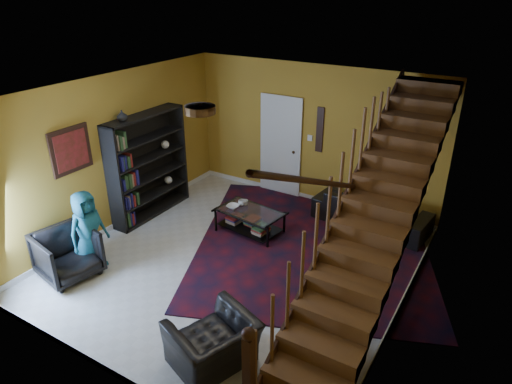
# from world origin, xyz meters

# --- Properties ---
(floor) EXTENTS (5.50, 5.50, 0.00)m
(floor) POSITION_xyz_m (0.00, 0.00, 0.00)
(floor) COLOR beige
(floor) RESTS_ON ground
(room) EXTENTS (5.50, 5.50, 5.50)m
(room) POSITION_xyz_m (-1.33, 1.33, 0.05)
(room) COLOR #A47824
(room) RESTS_ON ground
(staircase) EXTENTS (0.95, 5.02, 3.18)m
(staircase) POSITION_xyz_m (2.12, -0.00, 1.40)
(staircase) COLOR brown
(staircase) RESTS_ON floor
(bookshelf) EXTENTS (0.35, 1.80, 2.00)m
(bookshelf) POSITION_xyz_m (-2.40, 0.60, 0.96)
(bookshelf) COLOR black
(bookshelf) RESTS_ON floor
(door) EXTENTS (0.82, 0.05, 2.05)m
(door) POSITION_xyz_m (-0.70, 2.73, 1.02)
(door) COLOR silver
(door) RESTS_ON floor
(framed_picture) EXTENTS (0.04, 0.74, 0.74)m
(framed_picture) POSITION_xyz_m (-2.57, -0.90, 1.75)
(framed_picture) COLOR maroon
(framed_picture) RESTS_ON room
(wall_hanging) EXTENTS (0.14, 0.03, 0.90)m
(wall_hanging) POSITION_xyz_m (0.15, 2.73, 1.55)
(wall_hanging) COLOR black
(wall_hanging) RESTS_ON room
(ceiling_fixture) EXTENTS (0.40, 0.40, 0.10)m
(ceiling_fixture) POSITION_xyz_m (0.00, -0.80, 2.74)
(ceiling_fixture) COLOR #3F2814
(ceiling_fixture) RESTS_ON room
(rug) EXTENTS (5.25, 5.56, 0.02)m
(rug) POSITION_xyz_m (0.81, 1.15, 0.01)
(rug) COLOR #460C15
(rug) RESTS_ON floor
(sofa) EXTENTS (2.19, 1.05, 0.62)m
(sofa) POSITION_xyz_m (1.46, 2.30, 0.31)
(sofa) COLOR black
(sofa) RESTS_ON floor
(armchair_left) EXTENTS (0.99, 0.97, 0.77)m
(armchair_left) POSITION_xyz_m (-2.05, -1.66, 0.38)
(armchair_left) COLOR black
(armchair_left) RESTS_ON floor
(armchair_right) EXTENTS (1.11, 1.18, 0.62)m
(armchair_right) POSITION_xyz_m (0.93, -1.97, 0.31)
(armchair_right) COLOR black
(armchair_right) RESTS_ON floor
(person_adult_a) EXTENTS (0.54, 0.38, 1.40)m
(person_adult_a) POSITION_xyz_m (1.13, 2.35, 0.25)
(person_adult_a) COLOR black
(person_adult_a) RESTS_ON sofa
(person_adult_b) EXTENTS (0.64, 0.51, 1.24)m
(person_adult_b) POSITION_xyz_m (1.50, 2.35, 0.17)
(person_adult_b) COLOR black
(person_adult_b) RESTS_ON sofa
(person_child) EXTENTS (0.45, 0.67, 1.33)m
(person_child) POSITION_xyz_m (-1.95, -1.31, 0.66)
(person_child) COLOR #1C5D6C
(person_child) RESTS_ON armchair_left
(coffee_table) EXTENTS (1.23, 0.82, 0.44)m
(coffee_table) POSITION_xyz_m (-0.35, 0.92, 0.25)
(coffee_table) COLOR black
(coffee_table) RESTS_ON floor
(cup_a) EXTENTS (0.15, 0.15, 0.11)m
(cup_a) POSITION_xyz_m (-0.59, 1.04, 0.49)
(cup_a) COLOR #999999
(cup_a) RESTS_ON coffee_table
(cup_b) EXTENTS (0.13, 0.13, 0.10)m
(cup_b) POSITION_xyz_m (-0.54, 1.09, 0.49)
(cup_b) COLOR #999999
(cup_b) RESTS_ON coffee_table
(bowl) EXTENTS (0.23, 0.23, 0.05)m
(bowl) POSITION_xyz_m (-0.67, 0.87, 0.47)
(bowl) COLOR #999999
(bowl) RESTS_ON coffee_table
(vase) EXTENTS (0.18, 0.18, 0.19)m
(vase) POSITION_xyz_m (-2.41, 0.10, 2.10)
(vase) COLOR #999999
(vase) RESTS_ON bookshelf
(popcorn_bucket) EXTENTS (0.16, 0.16, 0.15)m
(popcorn_bucket) POSITION_xyz_m (-2.10, -1.92, 0.10)
(popcorn_bucket) COLOR red
(popcorn_bucket) RESTS_ON rug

